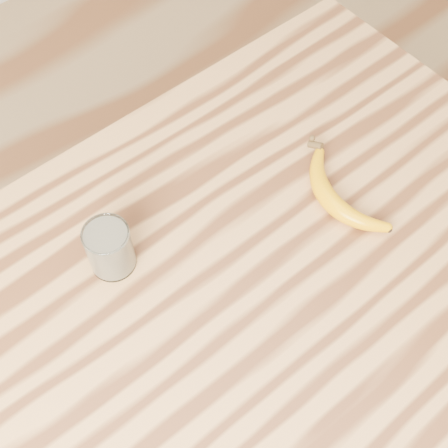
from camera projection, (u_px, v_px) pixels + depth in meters
room at (243, 79)px, 0.59m from camera, size 4.04×4.04×2.70m
table at (234, 320)px, 1.08m from camera, size 1.20×0.80×0.90m
smoothie_glass at (110, 248)px, 0.96m from camera, size 0.07×0.07×0.09m
banana at (330, 201)px, 1.04m from camera, size 0.13×0.28×0.03m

